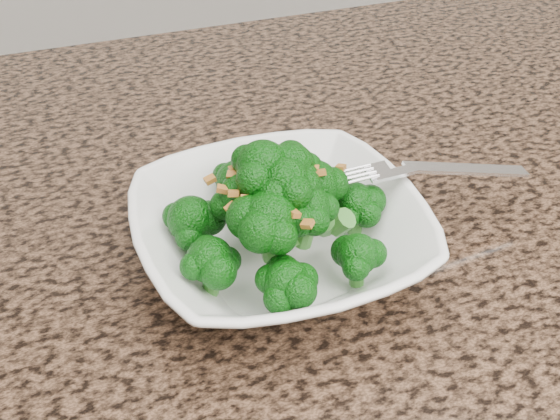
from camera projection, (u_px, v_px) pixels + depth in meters
name	position (u px, v px, depth m)	size (l,w,h in m)	color
granite_counter	(431.00, 302.00, 0.52)	(1.64, 1.04, 0.03)	brown
bowl	(280.00, 236.00, 0.51)	(0.21, 0.21, 0.05)	white
broccoli_pile	(280.00, 170.00, 0.48)	(0.19, 0.19, 0.07)	#094E08
garlic_topping	(280.00, 124.00, 0.46)	(0.11, 0.11, 0.01)	#B1722B
fork	(406.00, 171.00, 0.53)	(0.18, 0.03, 0.01)	silver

